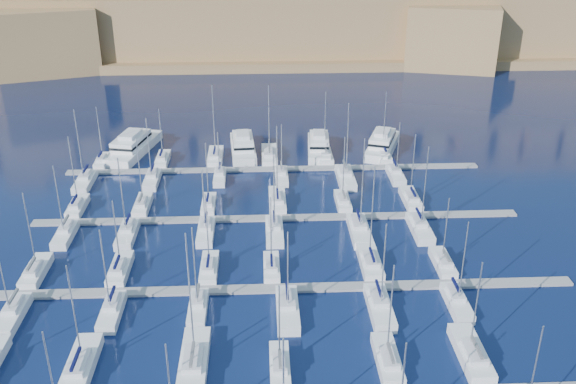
{
  "coord_description": "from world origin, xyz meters",
  "views": [
    {
      "loc": [
        -2.64,
        -89.07,
        51.14
      ],
      "look_at": [
        1.67,
        6.0,
        7.01
      ],
      "focal_mm": 40.0,
      "sensor_mm": 36.0,
      "label": 1
    }
  ],
  "objects_px": {
    "sailboat_2": "(194,360)",
    "motor_yacht_a": "(133,146)",
    "motor_yacht_b": "(243,146)",
    "motor_yacht_c": "(319,146)",
    "sailboat_4": "(388,360)",
    "motor_yacht_d": "(382,143)"
  },
  "relations": [
    {
      "from": "motor_yacht_a",
      "to": "motor_yacht_d",
      "type": "relative_size",
      "value": 1.15
    },
    {
      "from": "sailboat_2",
      "to": "motor_yacht_c",
      "type": "bearing_deg",
      "value": 72.96
    },
    {
      "from": "sailboat_2",
      "to": "motor_yacht_a",
      "type": "distance_m",
      "value": 73.24
    },
    {
      "from": "sailboat_2",
      "to": "motor_yacht_b",
      "type": "xyz_separation_m",
      "value": [
        4.55,
        69.16,
        0.94
      ]
    },
    {
      "from": "sailboat_2",
      "to": "motor_yacht_c",
      "type": "height_order",
      "value": "sailboat_2"
    },
    {
      "from": "motor_yacht_a",
      "to": "motor_yacht_d",
      "type": "distance_m",
      "value": 54.52
    },
    {
      "from": "motor_yacht_a",
      "to": "sailboat_4",
      "type": "bearing_deg",
      "value": -59.28
    },
    {
      "from": "sailboat_4",
      "to": "motor_yacht_b",
      "type": "height_order",
      "value": "sailboat_4"
    },
    {
      "from": "sailboat_2",
      "to": "motor_yacht_d",
      "type": "xyz_separation_m",
      "value": [
        35.08,
        69.43,
        0.94
      ]
    },
    {
      "from": "sailboat_2",
      "to": "motor_yacht_a",
      "type": "bearing_deg",
      "value": 105.38
    },
    {
      "from": "sailboat_2",
      "to": "sailboat_4",
      "type": "xyz_separation_m",
      "value": [
        23.11,
        -0.95,
        -0.05
      ]
    },
    {
      "from": "sailboat_2",
      "to": "motor_yacht_c",
      "type": "xyz_separation_m",
      "value": [
        21.04,
        68.63,
        0.94
      ]
    },
    {
      "from": "sailboat_2",
      "to": "sailboat_4",
      "type": "relative_size",
      "value": 1.29
    },
    {
      "from": "sailboat_2",
      "to": "motor_yacht_a",
      "type": "xyz_separation_m",
      "value": [
        -19.43,
        70.61,
        0.94
      ]
    },
    {
      "from": "sailboat_2",
      "to": "sailboat_4",
      "type": "bearing_deg",
      "value": -2.35
    },
    {
      "from": "motor_yacht_a",
      "to": "motor_yacht_d",
      "type": "bearing_deg",
      "value": -1.25
    },
    {
      "from": "sailboat_4",
      "to": "motor_yacht_a",
      "type": "relative_size",
      "value": 0.68
    },
    {
      "from": "motor_yacht_b",
      "to": "motor_yacht_d",
      "type": "height_order",
      "value": "same"
    },
    {
      "from": "motor_yacht_c",
      "to": "motor_yacht_b",
      "type": "bearing_deg",
      "value": 178.18
    },
    {
      "from": "motor_yacht_b",
      "to": "motor_yacht_c",
      "type": "relative_size",
      "value": 1.07
    },
    {
      "from": "sailboat_2",
      "to": "sailboat_4",
      "type": "height_order",
      "value": "sailboat_2"
    },
    {
      "from": "motor_yacht_b",
      "to": "motor_yacht_c",
      "type": "distance_m",
      "value": 16.49
    }
  ]
}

